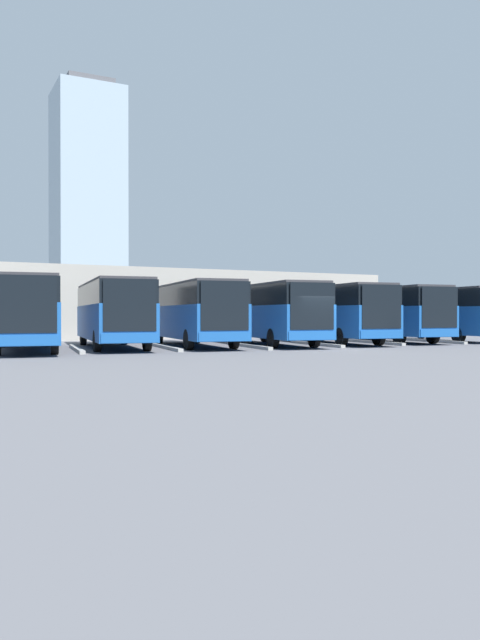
{
  "coord_description": "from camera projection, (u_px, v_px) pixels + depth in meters",
  "views": [
    {
      "loc": [
        16.52,
        24.47,
        1.64
      ],
      "look_at": [
        1.57,
        -5.41,
        1.36
      ],
      "focal_mm": 35.0,
      "sensor_mm": 36.0,
      "label": 1
    }
  ],
  "objects": [
    {
      "name": "station_building",
      "position": [
        176.0,
        304.0,
        46.38
      ],
      "size": [
        31.05,
        11.13,
        4.8
      ],
      "color": "#A8A399",
      "rests_on": "ground_plane"
    },
    {
      "name": "bus_0",
      "position": [
        438.0,
        312.0,
        39.68
      ],
      "size": [
        3.88,
        11.1,
        3.25
      ],
      "rotation": [
        0.0,
        0.0,
        -0.13
      ],
      "color": "#19519E",
      "rests_on": "ground_plane"
    },
    {
      "name": "bus_1",
      "position": [
        384.0,
        312.0,
        38.05
      ],
      "size": [
        3.88,
        11.1,
        3.25
      ],
      "rotation": [
        0.0,
        0.0,
        -0.13
      ],
      "color": "#19519E",
      "rests_on": "ground_plane"
    },
    {
      "name": "bus_4",
      "position": [
        193.0,
        311.0,
        32.44
      ],
      "size": [
        3.88,
        11.1,
        3.25
      ],
      "rotation": [
        0.0,
        0.0,
        -0.13
      ],
      "color": "#19519E",
      "rests_on": "ground_plane"
    },
    {
      "name": "curb_divider_3",
      "position": [
        248.0,
        346.0,
        31.45
      ],
      "size": [
        1.02,
        6.1,
        0.15
      ],
      "primitive_type": "cube",
      "rotation": [
        0.0,
        0.0,
        -0.13
      ],
      "color": "#9E9E99",
      "rests_on": "ground_plane"
    },
    {
      "name": "bus_6",
      "position": [
        26.0,
        311.0,
        28.42
      ],
      "size": [
        3.88,
        11.1,
        3.25
      ],
      "rotation": [
        0.0,
        0.0,
        -0.13
      ],
      "color": "#19519E",
      "rests_on": "ground_plane"
    },
    {
      "name": "curb_divider_2",
      "position": [
        316.0,
        344.0,
        33.47
      ],
      "size": [
        1.02,
        6.1,
        0.15
      ],
      "primitive_type": "cube",
      "rotation": [
        0.0,
        0.0,
        -0.13
      ],
      "color": "#9E9E99",
      "rests_on": "ground_plane"
    },
    {
      "name": "curb_divider_0",
      "position": [
        432.0,
        341.0,
        37.32
      ],
      "size": [
        1.02,
        6.1,
        0.15
      ],
      "primitive_type": "cube",
      "rotation": [
        0.0,
        0.0,
        -0.13
      ],
      "color": "#9E9E99",
      "rests_on": "ground_plane"
    },
    {
      "name": "bus_2",
      "position": [
        331.0,
        312.0,
        35.83
      ],
      "size": [
        3.88,
        11.1,
        3.25
      ],
      "rotation": [
        0.0,
        0.0,
        -0.13
      ],
      "color": "#19519E",
      "rests_on": "ground_plane"
    },
    {
      "name": "curb_divider_4",
      "position": [
        166.0,
        347.0,
        30.09
      ],
      "size": [
        1.02,
        6.1,
        0.15
      ],
      "primitive_type": "cube",
      "rotation": [
        0.0,
        0.0,
        -0.13
      ],
      "color": "#9E9E99",
      "rests_on": "ground_plane"
    },
    {
      "name": "curb_divider_1",
      "position": [
        373.0,
        342.0,
        35.69
      ],
      "size": [
        1.02,
        6.1,
        0.15
      ],
      "primitive_type": "cube",
      "rotation": [
        0.0,
        0.0,
        -0.13
      ],
      "color": "#9E9E99",
      "rests_on": "ground_plane"
    },
    {
      "name": "ground_plane",
      "position": [
        321.0,
        350.0,
        29.29
      ],
      "size": [
        600.0,
        600.0,
        0.0
      ],
      "primitive_type": "plane",
      "color": "#5B5B60"
    },
    {
      "name": "curb_divider_5",
      "position": [
        77.0,
        349.0,
        28.52
      ],
      "size": [
        1.02,
        6.1,
        0.15
      ],
      "primitive_type": "cube",
      "rotation": [
        0.0,
        0.0,
        -0.13
      ],
      "color": "#9E9E99",
      "rests_on": "ground_plane"
    },
    {
      "name": "bus_5",
      "position": [
        112.0,
        311.0,
        30.88
      ],
      "size": [
        3.88,
        11.1,
        3.25
      ],
      "rotation": [
        0.0,
        0.0,
        -0.13
      ],
      "color": "#19519E",
      "rests_on": "ground_plane"
    },
    {
      "name": "bus_3",
      "position": [
        269.0,
        311.0,
        33.81
      ],
      "size": [
        3.88,
        11.1,
        3.25
      ],
      "rotation": [
        0.0,
        0.0,
        -0.13
      ],
      "color": "#19519E",
      "rests_on": "ground_plane"
    },
    {
      "name": "office_tower",
      "position": [
        88.0,
        204.0,
        181.43
      ],
      "size": [
        18.9,
        18.9,
        69.37
      ],
      "color": "#93A8B7",
      "rests_on": "ground_plane"
    }
  ]
}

